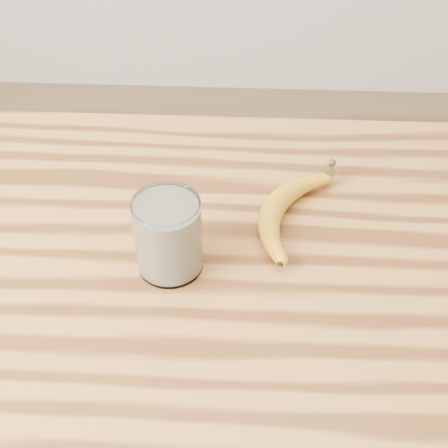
{
  "coord_description": "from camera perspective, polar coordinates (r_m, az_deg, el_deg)",
  "views": [
    {
      "loc": [
        0.16,
        -0.55,
        1.53
      ],
      "look_at": [
        0.13,
        0.09,
        0.93
      ],
      "focal_mm": 50.0,
      "sensor_mm": 36.0,
      "label": 1
    }
  ],
  "objects": [
    {
      "name": "smoothie_glass",
      "position": [
        0.82,
        -5.12,
        -1.06
      ],
      "size": [
        0.09,
        0.09,
        0.11
      ],
      "color": "white",
      "rests_on": "table"
    },
    {
      "name": "table",
      "position": [
        0.95,
        -8.1,
        -10.37
      ],
      "size": [
        1.2,
        0.8,
        0.9
      ],
      "color": "#AE7032",
      "rests_on": "ground"
    },
    {
      "name": "banana",
      "position": [
        0.92,
        4.57,
        1.56
      ],
      "size": [
        0.2,
        0.3,
        0.04
      ],
      "primitive_type": null,
      "rotation": [
        0.0,
        0.0,
        -0.39
      ],
      "color": "#C88A16",
      "rests_on": "table"
    }
  ]
}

